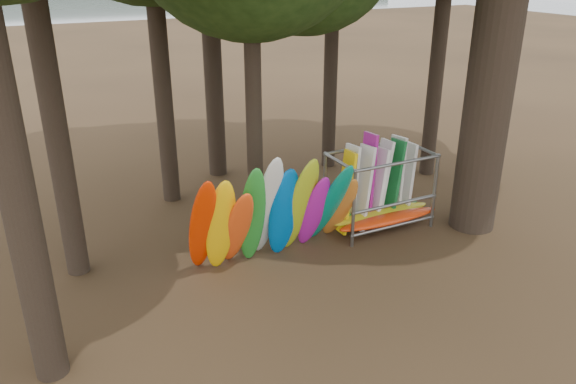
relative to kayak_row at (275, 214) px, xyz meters
name	(u,v)px	position (x,y,z in m)	size (l,w,h in m)	color
ground	(335,260)	(1.37, -0.61, -1.30)	(120.00, 120.00, 0.00)	#47331E
lake	(63,23)	(1.37, 59.39, -1.30)	(160.00, 160.00, 0.00)	gray
kayak_row	(275,214)	(0.00, 0.00, 0.00)	(4.46, 2.00, 3.09)	red
storage_rack	(379,193)	(3.46, 0.59, -0.30)	(3.22, 1.60, 2.68)	gray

